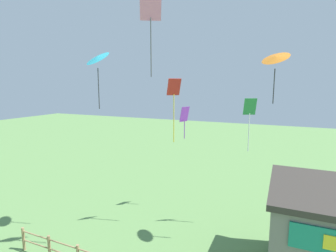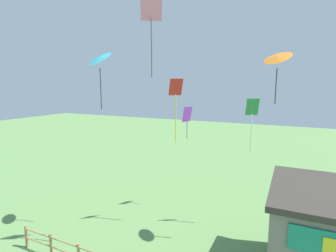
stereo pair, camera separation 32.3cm
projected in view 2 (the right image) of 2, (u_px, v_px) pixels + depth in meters
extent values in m
cylinder|color=#9E7F56|center=(26.00, 236.00, 13.57)|extent=(0.14, 0.14, 1.22)
cylinder|color=#9E7F56|center=(51.00, 245.00, 12.81)|extent=(0.14, 0.14, 1.22)
cube|color=green|center=(252.00, 107.00, 14.52)|extent=(0.75, 0.54, 0.94)
cylinder|color=white|center=(251.00, 133.00, 14.74)|extent=(0.05, 0.05, 2.18)
cube|color=purple|center=(187.00, 114.00, 17.17)|extent=(0.51, 0.77, 0.99)
cylinder|color=purple|center=(187.00, 130.00, 17.32)|extent=(0.05, 0.05, 1.23)
cone|color=orange|center=(278.00, 57.00, 12.19)|extent=(1.66, 1.60, 0.71)
cylinder|color=#333338|center=(276.00, 86.00, 12.39)|extent=(0.05, 0.05, 1.66)
cube|color=pink|center=(151.00, 5.00, 11.43)|extent=(1.12, 0.98, 1.18)
cylinder|color=#4C4C51|center=(152.00, 48.00, 11.70)|extent=(0.05, 0.05, 2.57)
cube|color=red|center=(176.00, 87.00, 14.61)|extent=(0.87, 0.83, 0.93)
cylinder|color=yellow|center=(176.00, 119.00, 14.88)|extent=(0.05, 0.05, 2.74)
cone|color=#2DB2C6|center=(100.00, 58.00, 13.96)|extent=(1.65, 1.54, 0.82)
cylinder|color=#2D2D33|center=(101.00, 89.00, 14.20)|extent=(0.05, 0.05, 2.18)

